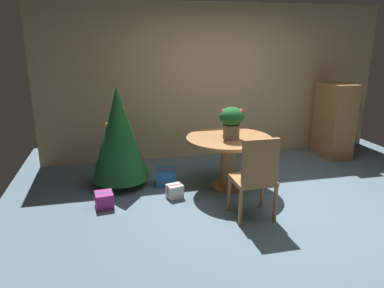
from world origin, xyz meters
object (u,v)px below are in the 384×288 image
object	(u,v)px
gift_box_purple	(104,200)
holiday_tree	(119,134)
gift_box_blue	(166,177)
wooden_chair_near	(256,175)
gift_box_cream	(175,191)
round_dining_table	(229,151)
flower_vase	(232,120)
wooden_cabinet	(334,121)

from	to	relation	value
gift_box_purple	holiday_tree	bearing A→B (deg)	69.90
gift_box_blue	holiday_tree	bearing A→B (deg)	169.97
wooden_chair_near	gift_box_cream	bearing A→B (deg)	135.08
gift_box_purple	round_dining_table	bearing A→B (deg)	7.80
flower_vase	wooden_cabinet	xyz separation A→B (m)	(2.26, 1.03, -0.34)
round_dining_table	gift_box_blue	distance (m)	0.97
gift_box_blue	wooden_cabinet	size ratio (longest dim) A/B	0.25
round_dining_table	gift_box_purple	distance (m)	1.76
gift_box_cream	holiday_tree	bearing A→B (deg)	139.23
gift_box_blue	wooden_cabinet	xyz separation A→B (m)	(3.08, 0.65, 0.53)
flower_vase	wooden_cabinet	world-z (taller)	wooden_cabinet
holiday_tree	wooden_cabinet	world-z (taller)	holiday_tree
wooden_chair_near	wooden_cabinet	size ratio (longest dim) A/B	0.76
flower_vase	gift_box_blue	world-z (taller)	flower_vase
gift_box_blue	wooden_cabinet	world-z (taller)	wooden_cabinet
flower_vase	gift_box_cream	bearing A→B (deg)	-174.58
flower_vase	gift_box_blue	bearing A→B (deg)	154.77
flower_vase	wooden_chair_near	xyz separation A→B (m)	(-0.00, -0.85, -0.45)
wooden_chair_near	wooden_cabinet	xyz separation A→B (m)	(2.26, 1.89, 0.10)
holiday_tree	gift_box_blue	bearing A→B (deg)	-10.03
wooden_cabinet	holiday_tree	bearing A→B (deg)	-171.79
gift_box_purple	gift_box_cream	bearing A→B (deg)	4.79
wooden_chair_near	wooden_cabinet	distance (m)	2.95
flower_vase	wooden_chair_near	distance (m)	0.96
holiday_tree	gift_box_cream	bearing A→B (deg)	-40.77
holiday_tree	wooden_cabinet	xyz separation A→B (m)	(3.71, 0.53, -0.11)
round_dining_table	flower_vase	bearing A→B (deg)	-89.58
wooden_cabinet	flower_vase	bearing A→B (deg)	-155.45
flower_vase	gift_box_blue	distance (m)	1.26
wooden_chair_near	gift_box_cream	distance (m)	1.20
wooden_chair_near	gift_box_blue	world-z (taller)	wooden_chair_near
flower_vase	gift_box_purple	size ratio (longest dim) A/B	1.67
round_dining_table	flower_vase	xyz separation A→B (m)	(0.00, -0.08, 0.45)
holiday_tree	wooden_cabinet	bearing A→B (deg)	8.21
wooden_chair_near	gift_box_cream	world-z (taller)	wooden_chair_near
flower_vase	gift_box_cream	xyz separation A→B (m)	(-0.78, -0.07, -0.90)
round_dining_table	gift_box_purple	xyz separation A→B (m)	(-1.68, -0.23, -0.45)
round_dining_table	wooden_chair_near	xyz separation A→B (m)	(0.00, -0.94, -0.00)
wooden_chair_near	gift_box_purple	distance (m)	1.88
round_dining_table	gift_box_blue	world-z (taller)	round_dining_table
gift_box_purple	gift_box_blue	xyz separation A→B (m)	(0.86, 0.54, 0.02)
gift_box_cream	wooden_cabinet	world-z (taller)	wooden_cabinet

